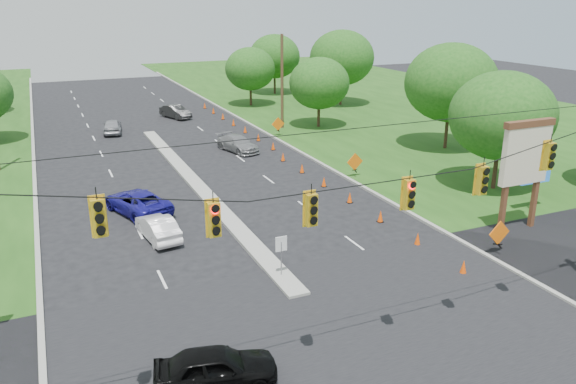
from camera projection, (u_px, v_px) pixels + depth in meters
name	position (u px, v px, depth m)	size (l,w,h in m)	color
ground	(346.00, 349.00, 20.32)	(160.00, 160.00, 0.00)	black
grass_right	(533.00, 145.00, 49.09)	(40.00, 160.00, 0.06)	#1E4714
cross_street	(346.00, 349.00, 20.32)	(160.00, 14.00, 0.02)	black
curb_left	(34.00, 167.00, 42.43)	(0.25, 110.00, 0.16)	gray
curb_right	(280.00, 142.00, 50.14)	(0.25, 110.00, 0.16)	gray
median	(196.00, 184.00, 38.50)	(1.00, 34.00, 0.18)	gray
median_sign	(281.00, 249.00, 25.04)	(0.55, 0.06, 2.05)	gray
signal_span	(366.00, 233.00, 17.82)	(25.60, 0.32, 9.00)	#422D1C
utility_pole_far_right	(282.00, 82.00, 53.93)	(0.28, 0.28, 9.00)	#422D1C
pylon_sign	(526.00, 158.00, 29.85)	(5.90, 2.30, 6.12)	#59331E
cone_0	(463.00, 267.00, 25.80)	(0.32, 0.32, 0.70)	#F54A07
cone_1	(418.00, 239.00, 28.83)	(0.32, 0.32, 0.70)	#F54A07
cone_2	(380.00, 216.00, 31.86)	(0.32, 0.32, 0.70)	#F54A07
cone_3	(350.00, 197.00, 34.89)	(0.32, 0.32, 0.70)	#F54A07
cone_4	(324.00, 182.00, 37.92)	(0.32, 0.32, 0.70)	#F54A07
cone_5	(302.00, 168.00, 40.95)	(0.32, 0.32, 0.70)	#F54A07
cone_6	(283.00, 157.00, 43.97)	(0.32, 0.32, 0.70)	#F54A07
cone_7	(273.00, 146.00, 47.23)	(0.32, 0.32, 0.70)	#F54A07
cone_8	(258.00, 137.00, 50.26)	(0.32, 0.32, 0.70)	#F54A07
cone_9	(245.00, 129.00, 53.29)	(0.32, 0.32, 0.70)	#F54A07
cone_10	(233.00, 122.00, 56.32)	(0.32, 0.32, 0.70)	#F54A07
cone_11	(223.00, 116.00, 59.35)	(0.32, 0.32, 0.70)	#F54A07
cone_12	(213.00, 110.00, 62.38)	(0.32, 0.32, 0.70)	#F54A07
cone_13	(205.00, 105.00, 65.41)	(0.32, 0.32, 0.70)	#F54A07
work_sign_0	(499.00, 234.00, 27.55)	(1.27, 0.58, 1.37)	black
work_sign_1	(355.00, 163.00, 39.67)	(1.27, 0.58, 1.37)	black
work_sign_2	(278.00, 125.00, 51.79)	(1.27, 0.58, 1.37)	black
tree_7	(502.00, 116.00, 35.97)	(6.72, 6.72, 7.84)	black
tree_8	(451.00, 83.00, 45.95)	(7.56, 7.56, 8.82)	black
tree_9	(319.00, 83.00, 54.45)	(5.88, 5.88, 6.86)	black
tree_10	(342.00, 58.00, 65.76)	(7.56, 7.56, 8.82)	black
tree_11	(275.00, 56.00, 73.96)	(6.72, 6.72, 7.84)	black
tree_12	(250.00, 69.00, 65.81)	(5.88, 5.88, 6.86)	black
black_sedan	(216.00, 368.00, 18.19)	(1.62, 4.02, 1.37)	black
white_sedan	(158.00, 227.00, 29.53)	(1.35, 3.88, 1.28)	white
blue_pickup	(137.00, 202.00, 33.12)	(2.30, 4.99, 1.39)	navy
silver_car_far	(238.00, 144.00, 46.73)	(1.83, 4.51, 1.31)	gray
silver_car_oncoming	(112.00, 126.00, 52.97)	(1.63, 4.05, 1.38)	gray
dark_car_receding	(175.00, 112.00, 59.90)	(1.46, 4.18, 1.38)	black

